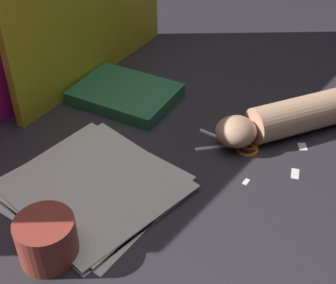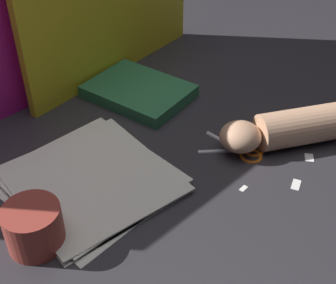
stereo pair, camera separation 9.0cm
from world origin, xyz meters
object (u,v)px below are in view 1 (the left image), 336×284
book_closed (125,94)px  scissors (238,144)px  paper_stack (93,187)px  mug (47,239)px  hand_forearm (284,119)px

book_closed → scissors: size_ratio=1.89×
paper_stack → mug: mug is taller
paper_stack → scissors: bearing=-24.3°
scissors → hand_forearm: hand_forearm is taller
hand_forearm → book_closed: bearing=108.9°
book_closed → hand_forearm: size_ratio=0.87×
paper_stack → hand_forearm: 0.43m
scissors → mug: bearing=171.4°
scissors → hand_forearm: bearing=-27.0°
book_closed → mug: mug is taller
book_closed → scissors: bearing=-85.1°
paper_stack → hand_forearm: (0.39, -0.18, 0.03)m
hand_forearm → scissors: bearing=153.0°
book_closed → scissors: (0.03, -0.31, -0.01)m
hand_forearm → paper_stack: bearing=155.0°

